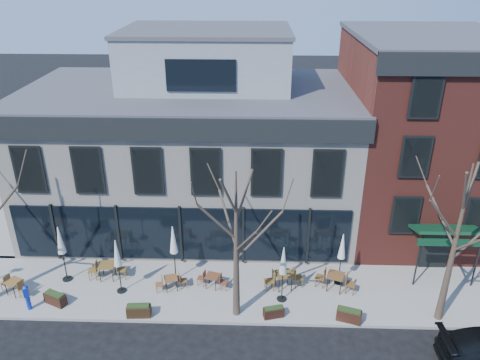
{
  "coord_description": "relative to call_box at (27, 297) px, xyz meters",
  "views": [
    {
      "loc": [
        3.69,
        -20.4,
        14.61
      ],
      "look_at": [
        2.97,
        2.0,
        4.02
      ],
      "focal_mm": 35.0,
      "sensor_mm": 36.0,
      "label": 1
    }
  ],
  "objects": [
    {
      "name": "ground",
      "position": [
        6.45,
        3.91,
        -0.85
      ],
      "size": [
        120.0,
        120.0,
        0.0
      ],
      "primitive_type": "plane",
      "color": "black",
      "rests_on": "ground"
    },
    {
      "name": "sidewalk_front",
      "position": [
        9.7,
        1.76,
        -0.77
      ],
      "size": [
        33.5,
        4.7,
        0.15
      ],
      "primitive_type": "cube",
      "color": "gray",
      "rests_on": "ground"
    },
    {
      "name": "sidewalk_side",
      "position": [
        -4.8,
        9.91,
        -0.77
      ],
      "size": [
        4.5,
        12.0,
        0.15
      ],
      "primitive_type": "cube",
      "color": "gray",
      "rests_on": "ground"
    },
    {
      "name": "corner_building",
      "position": [
        6.53,
        8.98,
        3.88
      ],
      "size": [
        18.39,
        10.39,
        11.1
      ],
      "color": "silver",
      "rests_on": "ground"
    },
    {
      "name": "red_brick_building",
      "position": [
        19.45,
        8.89,
        4.79
      ],
      "size": [
        8.2,
        11.78,
        11.18
      ],
      "color": "maroon",
      "rests_on": "ground"
    },
    {
      "name": "tree_mid",
      "position": [
        9.47,
        0.01,
        2.95
      ],
      "size": [
        3.5,
        3.55,
        7.04
      ],
      "color": "#382B21",
      "rests_on": "sidewalk_front"
    },
    {
      "name": "tree_right",
      "position": [
        18.47,
        0.01,
        3.17
      ],
      "size": [
        3.72,
        3.77,
        7.48
      ],
      "color": "#382B21",
      "rests_on": "sidewalk_front"
    },
    {
      "name": "call_box",
      "position": [
        0.0,
        0.0,
        0.0
      ],
      "size": [
        0.26,
        0.26,
        1.32
      ],
      "color": "#0D2BB0",
      "rests_on": "sidewalk_front"
    },
    {
      "name": "cafe_set_0",
      "position": [
        -1.13,
        1.05,
        -0.25
      ],
      "size": [
        1.68,
        1.06,
        0.88
      ],
      "color": "brown",
      "rests_on": "sidewalk_front"
    },
    {
      "name": "cafe_set_1",
      "position": [
        2.93,
        2.38,
        -0.18
      ],
      "size": [
        1.93,
        0.82,
        1.0
      ],
      "color": "brown",
      "rests_on": "sidewalk_front"
    },
    {
      "name": "cafe_set_2",
      "position": [
        6.25,
        1.62,
        -0.28
      ],
      "size": [
        1.58,
        0.81,
        0.81
      ],
      "color": "brown",
      "rests_on": "sidewalk_front"
    },
    {
      "name": "cafe_set_3",
      "position": [
        8.22,
        1.85,
        -0.27
      ],
      "size": [
        1.6,
        0.79,
        0.82
      ],
      "color": "brown",
      "rests_on": "sidewalk_front"
    },
    {
      "name": "cafe_set_4",
      "position": [
        11.67,
        1.9,
        -0.17
      ],
      "size": [
        1.98,
        0.92,
        1.01
      ],
      "color": "brown",
      "rests_on": "sidewalk_front"
    },
    {
      "name": "cafe_set_5",
      "position": [
        14.14,
        1.87,
        -0.17
      ],
      "size": [
        1.99,
        1.11,
        1.03
      ],
      "color": "brown",
      "rests_on": "sidewalk_front"
    },
    {
      "name": "umbrella_0",
      "position": [
        0.92,
        2.21,
        1.45
      ],
      "size": [
        0.49,
        0.49,
        3.04
      ],
      "color": "black",
      "rests_on": "sidewalk_front"
    },
    {
      "name": "umbrella_1",
      "position": [
        3.86,
        1.39,
        1.34
      ],
      "size": [
        0.46,
        0.46,
        2.88
      ],
      "color": "black",
      "rests_on": "sidewalk_front"
    },
    {
      "name": "umbrella_2",
      "position": [
        6.34,
        2.4,
        1.46
      ],
      "size": [
        0.49,
        0.49,
        3.05
      ],
      "color": "black",
      "rests_on": "sidewalk_front"
    },
    {
      "name": "umbrella_3",
      "position": [
        11.54,
        1.02,
        1.35
      ],
      "size": [
        0.46,
        0.46,
        2.9
      ],
      "color": "black",
      "rests_on": "sidewalk_front"
    },
    {
      "name": "umbrella_4",
      "position": [
        14.41,
        2.41,
        1.27
      ],
      "size": [
        0.45,
        0.45,
        2.79
      ],
      "color": "black",
      "rests_on": "sidewalk_front"
    },
    {
      "name": "planter_0",
      "position": [
        1.05,
        0.41,
        -0.4
      ],
      "size": [
        1.13,
        0.82,
        0.59
      ],
      "color": "black",
      "rests_on": "sidewalk_front"
    },
    {
      "name": "planter_1",
      "position": [
        5.11,
        -0.29,
        -0.4
      ],
      "size": [
        1.08,
        0.49,
        0.59
      ],
      "color": "#301F10",
      "rests_on": "sidewalk_front"
    },
    {
      "name": "planter_2",
      "position": [
        11.12,
        -0.15,
        -0.44
      ],
      "size": [
        0.97,
        0.58,
        0.51
      ],
      "color": "black",
      "rests_on": "sidewalk_front"
    },
    {
      "name": "planter_3",
      "position": [
        14.43,
        -0.29,
        -0.4
      ],
      "size": [
        1.15,
        0.74,
        0.6
      ],
      "color": "#331A11",
      "rests_on": "sidewalk_front"
    }
  ]
}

